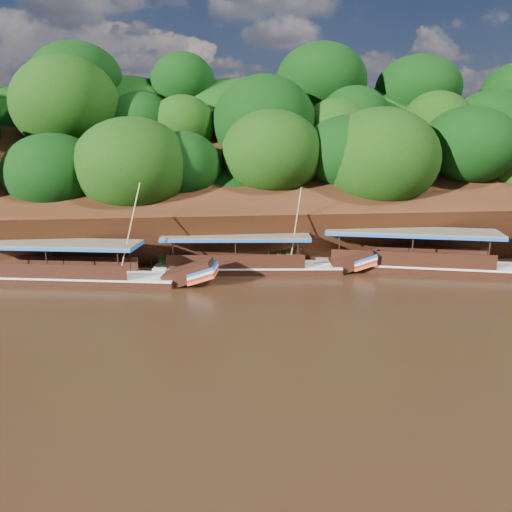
% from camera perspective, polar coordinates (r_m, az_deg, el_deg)
% --- Properties ---
extents(ground, '(160.00, 160.00, 0.00)m').
position_cam_1_polar(ground, '(24.22, 1.77, -7.08)').
color(ground, black).
rests_on(ground, ground).
extents(riverbank, '(120.00, 30.06, 19.40)m').
position_cam_1_polar(riverbank, '(45.75, -2.47, 5.16)').
color(riverbank, black).
rests_on(riverbank, ground).
extents(boat_0, '(16.36, 6.83, 6.49)m').
position_cam_1_polar(boat_0, '(34.23, 19.94, -0.68)').
color(boat_0, black).
rests_on(boat_0, ground).
extents(boat_1, '(14.28, 3.57, 5.99)m').
position_cam_1_polar(boat_1, '(32.14, 0.34, -0.84)').
color(boat_1, black).
rests_on(boat_1, ground).
extents(boat_2, '(15.49, 5.04, 6.41)m').
position_cam_1_polar(boat_2, '(31.59, -19.26, -1.87)').
color(boat_2, black).
rests_on(boat_2, ground).
extents(reeds, '(50.38, 2.52, 1.86)m').
position_cam_1_polar(reeds, '(32.77, -6.52, -0.14)').
color(reeds, '#2C691A').
rests_on(reeds, ground).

